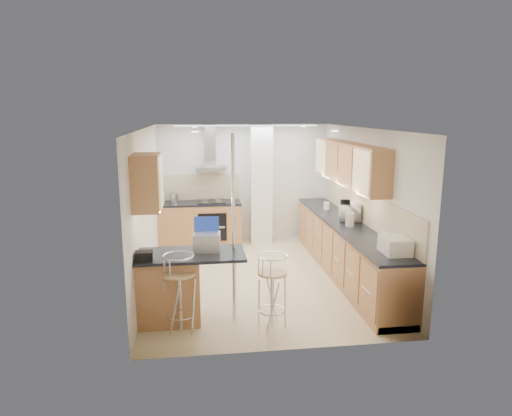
{
  "coord_description": "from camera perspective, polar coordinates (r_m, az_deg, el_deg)",
  "views": [
    {
      "loc": [
        -1.0,
        -7.24,
        2.77
      ],
      "look_at": [
        -0.02,
        0.2,
        1.17
      ],
      "focal_mm": 32.0,
      "sensor_mm": 36.0,
      "label": 1
    }
  ],
  "objects": [
    {
      "name": "kettle",
      "position": [
        9.58,
        -10.19,
        1.3
      ],
      "size": [
        0.16,
        0.16,
        0.2
      ],
      "primitive_type": "cylinder",
      "color": "#A9ACAE",
      "rests_on": "back_counter"
    },
    {
      "name": "peninsula",
      "position": [
        6.23,
        -8.28,
        -9.72
      ],
      "size": [
        1.47,
        0.72,
        0.94
      ],
      "color": "#B97B4A",
      "rests_on": "ground"
    },
    {
      "name": "back_counter",
      "position": [
        9.62,
        -7.02,
        -1.94
      ],
      "size": [
        1.7,
        0.63,
        0.92
      ],
      "color": "#B97B4A",
      "rests_on": "ground"
    },
    {
      "name": "microwave",
      "position": [
        8.08,
        11.76,
        -0.36
      ],
      "size": [
        0.52,
        0.63,
        0.3
      ],
      "primitive_type": "imported",
      "rotation": [
        0.0,
        0.0,
        1.25
      ],
      "color": "white",
      "rests_on": "right_counter"
    },
    {
      "name": "bread_bin",
      "position": [
        6.32,
        17.01,
        -4.48
      ],
      "size": [
        0.34,
        0.43,
        0.22
      ],
      "primitive_type": "cube",
      "rotation": [
        0.0,
        0.0,
        -0.02
      ],
      "color": "white",
      "rests_on": "right_counter"
    },
    {
      "name": "bag",
      "position": [
        5.89,
        -13.84,
        -5.84
      ],
      "size": [
        0.22,
        0.16,
        0.12
      ],
      "primitive_type": "cube",
      "rotation": [
        0.0,
        0.0,
        0.04
      ],
      "color": "black",
      "rests_on": "peninsula"
    },
    {
      "name": "laptop",
      "position": [
        6.13,
        -6.15,
        -4.25
      ],
      "size": [
        0.37,
        0.29,
        0.24
      ],
      "primitive_type": "cube",
      "rotation": [
        0.0,
        0.0,
        -0.09
      ],
      "color": "#ACB0B5",
      "rests_on": "peninsula"
    },
    {
      "name": "ground",
      "position": [
        7.82,
        0.3,
        -8.72
      ],
      "size": [
        4.8,
        4.8,
        0.0
      ],
      "primitive_type": "plane",
      "color": "beige",
      "rests_on": "ground"
    },
    {
      "name": "jar_c",
      "position": [
        7.61,
        11.66,
        -1.43
      ],
      "size": [
        0.16,
        0.16,
        0.22
      ],
      "primitive_type": "cylinder",
      "rotation": [
        0.0,
        0.0,
        0.19
      ],
      "color": "#B5A890",
      "rests_on": "right_counter"
    },
    {
      "name": "bar_stool_end",
      "position": [
        6.0,
        2.03,
        -10.31
      ],
      "size": [
        0.56,
        0.56,
        0.98
      ],
      "primitive_type": null,
      "rotation": [
        0.0,
        0.0,
        0.67
      ],
      "color": "tan",
      "rests_on": "ground"
    },
    {
      "name": "right_counter",
      "position": [
        8.0,
        11.05,
        -4.98
      ],
      "size": [
        0.63,
        4.4,
        0.92
      ],
      "color": "#B97B4A",
      "rests_on": "ground"
    },
    {
      "name": "jar_b",
      "position": [
        8.83,
        8.82,
        0.26
      ],
      "size": [
        0.15,
        0.15,
        0.14
      ],
      "primitive_type": "cylinder",
      "rotation": [
        0.0,
        0.0,
        0.43
      ],
      "color": "white",
      "rests_on": "right_counter"
    },
    {
      "name": "jar_a",
      "position": [
        8.34,
        10.72,
        -0.38
      ],
      "size": [
        0.13,
        0.13,
        0.18
      ],
      "primitive_type": "cylinder",
      "rotation": [
        0.0,
        0.0,
        -0.12
      ],
      "color": "white",
      "rests_on": "right_counter"
    },
    {
      "name": "room_shell",
      "position": [
        7.83,
        2.3,
        2.99
      ],
      "size": [
        3.64,
        4.84,
        2.51
      ],
      "color": "silver",
      "rests_on": "ground"
    },
    {
      "name": "bar_stool_near",
      "position": [
        5.94,
        -9.48,
        -10.45
      ],
      "size": [
        0.55,
        0.55,
        1.03
      ],
      "primitive_type": null,
      "rotation": [
        0.0,
        0.0,
        0.39
      ],
      "color": "tan",
      "rests_on": "ground"
    },
    {
      "name": "jar_d",
      "position": [
        6.86,
        15.81,
        -3.48
      ],
      "size": [
        0.11,
        0.11,
        0.14
      ],
      "primitive_type": "cylinder",
      "rotation": [
        0.0,
        0.0,
        -0.14
      ],
      "color": "white",
      "rests_on": "right_counter"
    }
  ]
}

